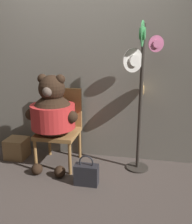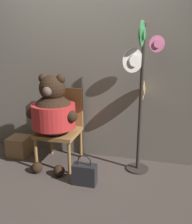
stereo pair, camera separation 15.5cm
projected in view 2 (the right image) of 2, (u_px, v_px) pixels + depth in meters
name	position (u px, v px, depth m)	size (l,w,h in m)	color
ground_plane	(72.00, 172.00, 3.12)	(14.00, 14.00, 0.00)	#4C423D
wall_back	(84.00, 72.00, 3.36)	(8.00, 0.10, 2.34)	slate
chair	(61.00, 124.00, 3.30)	(0.50, 0.52, 0.98)	#9E703D
teddy_bear	(53.00, 113.00, 3.09)	(0.66, 0.58, 1.20)	black
hat_display_rack	(140.00, 89.00, 2.88)	(0.44, 0.53, 1.79)	#332D28
handbag_on_ground	(85.00, 174.00, 2.83)	(0.27, 0.13, 0.36)	#232328
wooden_crate	(19.00, 146.00, 3.53)	(0.28, 0.28, 0.28)	#937047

